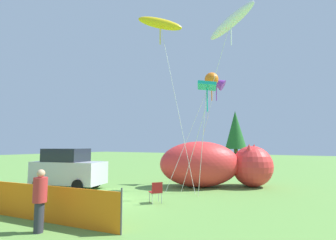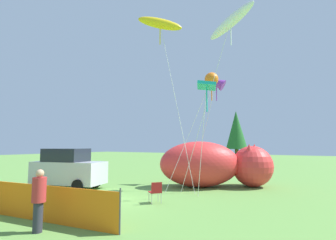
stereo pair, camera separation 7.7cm
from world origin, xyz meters
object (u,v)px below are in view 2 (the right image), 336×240
(kite_white_ghost, at_px, (230,22))
(inflatable_cat, at_px, (214,166))
(folding_chair, at_px, (156,191))
(parked_car, at_px, (68,169))
(kite_yellow_hero, at_px, (160,24))
(spectator_in_blue_shirt, at_px, (39,198))
(kite_purple_delta, at_px, (216,83))
(kite_orange_flower, at_px, (211,80))
(kite_teal_diamond, at_px, (207,87))

(kite_white_ghost, bearing_deg, inflatable_cat, 134.35)
(folding_chair, xyz_separation_m, kite_white_ghost, (2.35, 3.62, 8.59))
(parked_car, height_order, kite_yellow_hero, kite_yellow_hero)
(spectator_in_blue_shirt, distance_m, kite_yellow_hero, 11.87)
(parked_car, height_order, inflatable_cat, inflatable_cat)
(inflatable_cat, xyz_separation_m, kite_yellow_hero, (-2.23, -2.59, 8.53))
(kite_white_ghost, height_order, kite_purple_delta, kite_white_ghost)
(kite_yellow_hero, height_order, kite_white_ghost, kite_yellow_hero)
(kite_orange_flower, bearing_deg, folding_chair, -98.49)
(inflatable_cat, distance_m, kite_orange_flower, 5.23)
(kite_yellow_hero, bearing_deg, inflatable_cat, 49.32)
(spectator_in_blue_shirt, bearing_deg, kite_white_ghost, 69.73)
(parked_car, height_order, kite_orange_flower, kite_orange_flower)
(folding_chair, bearing_deg, parked_car, 33.11)
(parked_car, distance_m, inflatable_cat, 8.73)
(inflatable_cat, relative_size, kite_white_ghost, 0.68)
(spectator_in_blue_shirt, height_order, kite_yellow_hero, kite_yellow_hero)
(kite_orange_flower, distance_m, kite_white_ghost, 3.37)
(folding_chair, distance_m, kite_teal_diamond, 5.50)
(kite_teal_diamond, bearing_deg, kite_white_ghost, 61.55)
(folding_chair, relative_size, kite_white_ghost, 0.09)
(kite_orange_flower, bearing_deg, kite_white_ghost, -35.86)
(spectator_in_blue_shirt, bearing_deg, kite_teal_diamond, 71.57)
(inflatable_cat, relative_size, kite_yellow_hero, 0.65)
(kite_orange_flower, relative_size, kite_teal_diamond, 1.22)
(kite_white_ghost, bearing_deg, kite_yellow_hero, -170.92)
(folding_chair, height_order, inflatable_cat, inflatable_cat)
(inflatable_cat, height_order, kite_teal_diamond, kite_teal_diamond)
(folding_chair, xyz_separation_m, kite_purple_delta, (0.06, 7.29, 6.30))
(parked_car, xyz_separation_m, kite_orange_flower, (7.41, 4.24, 5.31))
(folding_chair, height_order, kite_teal_diamond, kite_teal_diamond)
(parked_car, bearing_deg, kite_purple_delta, 30.71)
(kite_orange_flower, bearing_deg, kite_purple_delta, 104.73)
(inflatable_cat, bearing_deg, folding_chair, -128.05)
(parked_car, bearing_deg, folding_chair, -18.93)
(folding_chair, bearing_deg, kite_yellow_hero, -21.35)
(parked_car, relative_size, folding_chair, 4.90)
(parked_car, xyz_separation_m, folding_chair, (6.70, -0.56, -0.58))
(kite_orange_flower, bearing_deg, inflatable_cat, 108.59)
(folding_chair, bearing_deg, kite_orange_flower, -60.60)
(parked_car, distance_m, kite_yellow_hero, 10.26)
(folding_chair, relative_size, spectator_in_blue_shirt, 0.51)
(folding_chair, bearing_deg, kite_white_ghost, -85.16)
(parked_car, height_order, spectator_in_blue_shirt, parked_car)
(kite_orange_flower, distance_m, kite_teal_diamond, 2.99)
(folding_chair, distance_m, kite_white_ghost, 9.61)
(parked_car, xyz_separation_m, kite_teal_diamond, (8.25, 1.58, 4.24))
(parked_car, bearing_deg, kite_teal_diamond, -3.33)
(kite_white_ghost, distance_m, kite_teal_diamond, 4.12)
(kite_yellow_hero, bearing_deg, kite_teal_diamond, -13.95)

